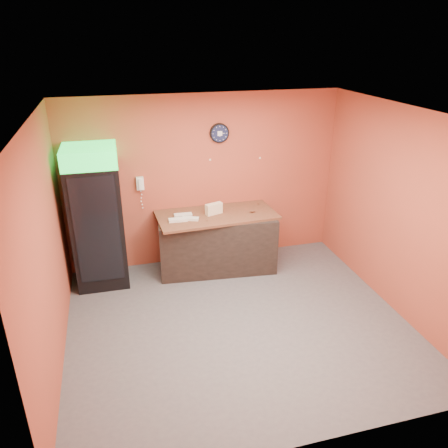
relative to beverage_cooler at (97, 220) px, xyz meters
name	(u,v)px	position (x,y,z in m)	size (l,w,h in m)	color
floor	(238,323)	(1.74, -1.60, -1.06)	(4.50, 4.50, 0.00)	#47474C
back_wall	(204,181)	(1.74, 0.40, 0.34)	(4.50, 0.02, 2.80)	#AA442F
left_wall	(46,252)	(-0.51, -1.60, 0.34)	(0.02, 4.00, 2.80)	#AA442F
right_wall	(399,212)	(3.99, -1.60, 0.34)	(0.02, 4.00, 2.80)	#AA442F
ceiling	(242,115)	(1.74, -1.60, 1.74)	(4.50, 4.00, 0.02)	white
beverage_cooler	(97,220)	(0.00, 0.00, 0.00)	(0.77, 0.78, 2.17)	black
prep_counter	(217,242)	(1.83, -0.02, -0.59)	(1.86, 0.83, 0.93)	black
wall_clock	(219,133)	(1.99, 0.37, 1.12)	(0.31, 0.06, 0.31)	black
wall_phone	(140,184)	(0.69, 0.35, 0.40)	(0.11, 0.10, 0.21)	white
butcher_paper	(216,215)	(1.83, -0.02, -0.11)	(1.88, 0.90, 0.04)	brown
sub_roll_stack	(214,209)	(1.79, -0.02, 0.00)	(0.30, 0.18, 0.18)	beige
wrapped_sandwich_left	(178,220)	(1.19, -0.15, -0.07)	(0.28, 0.11, 0.04)	silver
wrapped_sandwich_mid	(190,219)	(1.38, -0.15, -0.07)	(0.26, 0.10, 0.04)	silver
wrapped_sandwich_right	(183,215)	(1.30, 0.02, -0.07)	(0.28, 0.11, 0.04)	silver
kitchen_tool	(215,211)	(1.82, 0.04, -0.05)	(0.07, 0.07, 0.07)	silver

